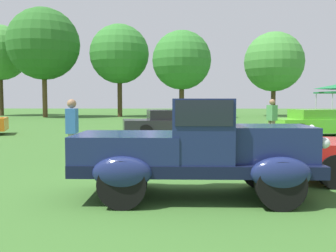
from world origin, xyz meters
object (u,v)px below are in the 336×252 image
(spectator_by_row, at_px, (272,119))
(spectator_between_cars, at_px, (72,131))
(show_car_charcoal, at_px, (174,124))
(feature_pickup_truck, at_px, (197,148))
(show_car_lime, at_px, (315,123))

(spectator_by_row, bearing_deg, spectator_between_cars, -139.06)
(spectator_between_cars, distance_m, spectator_by_row, 8.32)
(show_car_charcoal, relative_size, spectator_by_row, 2.79)
(show_car_charcoal, bearing_deg, spectator_between_cars, -108.77)
(feature_pickup_truck, bearing_deg, spectator_by_row, 67.42)
(show_car_lime, relative_size, spectator_between_cars, 2.41)
(spectator_between_cars, bearing_deg, show_car_lime, 42.12)
(spectator_between_cars, height_order, spectator_by_row, same)
(show_car_lime, height_order, spectator_by_row, spectator_by_row)
(spectator_by_row, bearing_deg, show_car_lime, 44.79)
(show_car_charcoal, bearing_deg, spectator_by_row, -26.40)
(spectator_by_row, bearing_deg, show_car_charcoal, 153.60)
(show_car_charcoal, xyz_separation_m, spectator_by_row, (3.79, -1.88, 0.31))
(feature_pickup_truck, xyz_separation_m, spectator_between_cars, (-2.89, 2.72, 0.05))
(show_car_charcoal, height_order, spectator_between_cars, spectator_between_cars)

